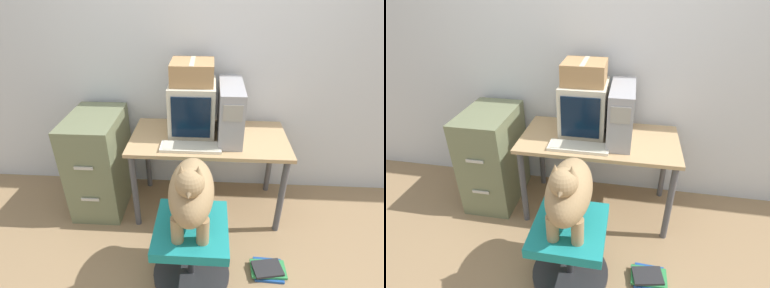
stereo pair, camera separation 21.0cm
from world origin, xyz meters
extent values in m
plane|color=#937551|center=(0.00, 0.00, 0.00)|extent=(12.00, 12.00, 0.00)
cube|color=silver|center=(0.00, 0.70, 1.30)|extent=(8.00, 0.05, 2.60)
cube|color=tan|center=(0.00, 0.32, 0.71)|extent=(1.26, 0.63, 0.03)
cylinder|color=#4C4C51|center=(-0.58, 0.05, 0.35)|extent=(0.05, 0.05, 0.69)
cylinder|color=#4C4C51|center=(0.58, 0.05, 0.35)|extent=(0.05, 0.05, 0.69)
cylinder|color=#4C4C51|center=(-0.58, 0.58, 0.35)|extent=(0.05, 0.05, 0.69)
cylinder|color=#4C4C51|center=(0.58, 0.58, 0.35)|extent=(0.05, 0.05, 0.69)
cube|color=beige|center=(-0.14, 0.42, 0.93)|extent=(0.36, 0.39, 0.42)
cube|color=black|center=(-0.14, 0.22, 0.93)|extent=(0.30, 0.01, 0.32)
cube|color=#99999E|center=(0.16, 0.34, 0.93)|extent=(0.18, 0.50, 0.43)
cube|color=#9E998E|center=(0.16, 0.09, 1.03)|extent=(0.14, 0.01, 0.12)
cube|color=beige|center=(-0.13, 0.12, 0.73)|extent=(0.46, 0.15, 0.02)
cube|color=beige|center=(-0.13, 0.12, 0.75)|extent=(0.42, 0.13, 0.00)
ellipsoid|color=#333333|center=(0.16, 0.15, 0.73)|extent=(0.06, 0.04, 0.03)
cylinder|color=#262628|center=(-0.10, -0.43, 0.02)|extent=(0.54, 0.54, 0.04)
cylinder|color=#262628|center=(-0.10, -0.43, 0.23)|extent=(0.05, 0.05, 0.37)
cube|color=teal|center=(-0.10, -0.43, 0.45)|extent=(0.47, 0.49, 0.07)
ellipsoid|color=#9E7F56|center=(-0.10, -0.41, 0.74)|extent=(0.27, 0.53, 0.33)
cylinder|color=#9E7F56|center=(-0.17, -0.56, 0.57)|extent=(0.08, 0.08, 0.18)
cylinder|color=#9E7F56|center=(-0.02, -0.56, 0.57)|extent=(0.08, 0.08, 0.18)
sphere|color=#9E7F56|center=(-0.10, -0.56, 0.91)|extent=(0.16, 0.16, 0.16)
cone|color=brown|center=(-0.10, -0.63, 0.90)|extent=(0.07, 0.08, 0.07)
cone|color=#9E7F56|center=(-0.14, -0.55, 0.98)|extent=(0.06, 0.06, 0.07)
cone|color=#9E7F56|center=(-0.05, -0.55, 0.98)|extent=(0.06, 0.06, 0.07)
torus|color=orange|center=(-0.10, -0.53, 0.85)|extent=(0.12, 0.12, 0.02)
cube|color=#6B7251|center=(-0.94, 0.32, 0.44)|extent=(0.42, 0.62, 0.87)
cube|color=beige|center=(-0.94, 0.00, 0.59)|extent=(0.15, 0.01, 0.02)
cube|color=beige|center=(-0.94, 0.00, 0.28)|extent=(0.15, 0.01, 0.02)
cube|color=#A87F51|center=(-0.14, 0.42, 1.22)|extent=(0.32, 0.31, 0.17)
cube|color=beige|center=(-0.14, 0.42, 1.30)|extent=(0.04, 0.30, 0.00)
cube|color=#1E4C9E|center=(0.46, -0.36, 0.01)|extent=(0.21, 0.21, 0.02)
cube|color=#2D8C47|center=(0.45, -0.37, 0.03)|extent=(0.25, 0.15, 0.02)
cube|color=#262628|center=(0.44, -0.38, 0.05)|extent=(0.23, 0.18, 0.02)
camera|label=1|loc=(-0.01, -1.81, 1.87)|focal=28.00mm
camera|label=2|loc=(0.20, -1.79, 1.87)|focal=28.00mm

